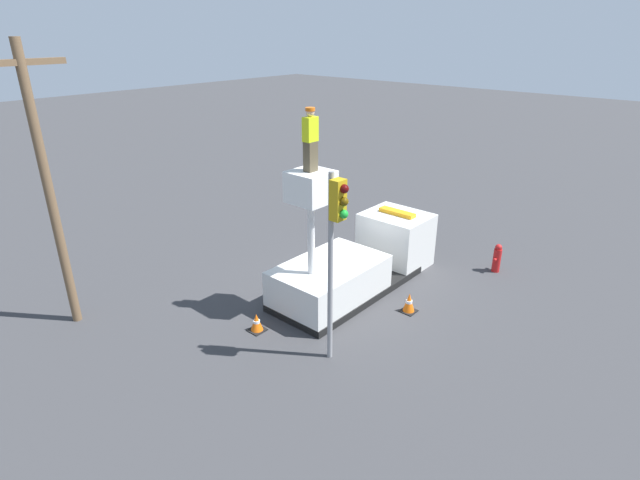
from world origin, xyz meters
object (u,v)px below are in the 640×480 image
Objects in this scene: traffic_light_pole at (335,233)px; fire_hydrant at (497,258)px; utility_pole at (47,183)px; traffic_cone_curbside at (409,303)px; worker at (310,140)px; traffic_cone_rear at (257,323)px; bucket_truck at (357,262)px.

fire_hydrant is (7.97, -1.10, -3.15)m from traffic_light_pole.
traffic_light_pole is at bearing -62.72° from utility_pole.
fire_hydrant is 4.63m from traffic_cone_curbside.
worker is 5.99m from traffic_cone_curbside.
fire_hydrant is at bearing -7.89° from traffic_light_pole.
traffic_cone_curbside is (-4.54, 0.89, -0.23)m from fire_hydrant.
traffic_cone_rear is at bearing 144.32° from traffic_cone_curbside.
traffic_cone_rear is at bearing 156.41° from fire_hydrant.
utility_pole is at bearing 134.84° from worker.
bucket_truck reaches higher than traffic_cone_curbside.
traffic_cone_curbside is at bearing -35.68° from traffic_cone_rear.
traffic_cone_curbside reaches higher than traffic_cone_rear.
traffic_cone_rear is at bearing -54.86° from utility_pole.
utility_pole is at bearing 144.62° from fire_hydrant.
worker is 0.34× the size of traffic_light_pole.
utility_pole is (-5.09, 5.12, -1.09)m from worker.
fire_hydrant is 0.13× the size of utility_pole.
traffic_light_pole is 8.13× the size of traffic_cone_curbside.
traffic_light_pole is at bearing 172.11° from fire_hydrant.
traffic_cone_curbside is at bearing -46.05° from utility_pole.
utility_pole reaches higher than worker.
traffic_light_pole is 4.81× the size of fire_hydrant.
worker is 8.81m from fire_hydrant.
bucket_truck reaches higher than traffic_cone_rear.
traffic_cone_rear is (-0.46, 2.58, -3.42)m from traffic_light_pole.
traffic_light_pole is 4.82m from traffic_cone_curbside.
utility_pole is at bearing 117.28° from traffic_light_pole.
fire_hydrant is at bearing -23.59° from traffic_cone_rear.
traffic_cone_curbside is 0.08× the size of utility_pole.
worker reaches higher than traffic_light_pole.
traffic_cone_curbside is (2.04, -2.28, -5.15)m from worker.
worker is 0.22× the size of utility_pole.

